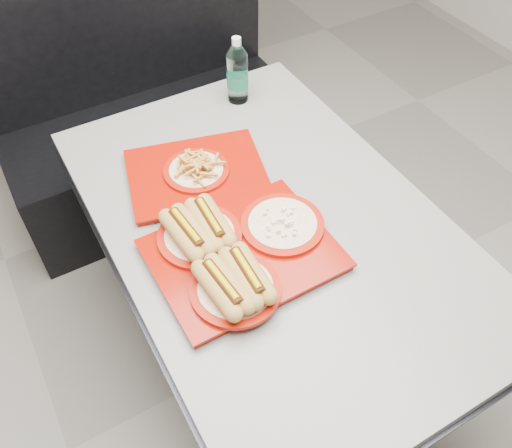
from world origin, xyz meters
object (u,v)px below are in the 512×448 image
tray_far (196,172)px  tray_near (236,251)px  water_bottle (237,74)px  diner_table (271,255)px  booth_bench (147,116)px

tray_far → tray_near: bearing=-98.0°
tray_far → water_bottle: 0.43m
tray_far → water_bottle: size_ratio=2.00×
tray_near → water_bottle: water_bottle is taller
diner_table → booth_bench: size_ratio=1.05×
booth_bench → tray_far: bearing=-97.7°
water_bottle → tray_far: bearing=-135.9°
tray_far → water_bottle: (0.31, 0.30, 0.08)m
tray_near → water_bottle: (0.35, 0.64, 0.07)m
diner_table → booth_bench: bearing=90.0°
diner_table → tray_far: tray_far is taller
diner_table → tray_far: (-0.11, 0.27, 0.19)m
booth_bench → tray_near: booth_bench is taller
tray_far → water_bottle: water_bottle is taller
diner_table → booth_bench: 1.11m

